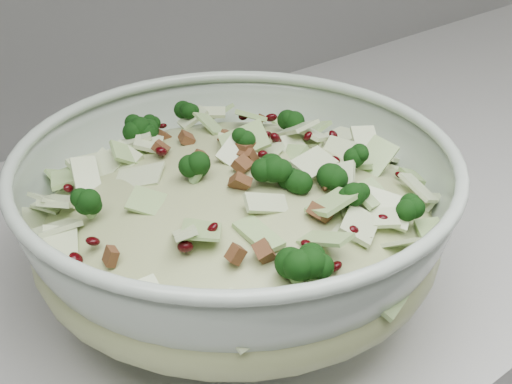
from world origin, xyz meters
The scene contains 2 objects.
mixing_bowl centered at (-0.06, 1.60, 0.97)m, with size 0.46×0.46×0.14m.
salad centered at (-0.06, 1.60, 1.00)m, with size 0.42×0.42×0.14m.
Camera 1 is at (-0.35, 1.21, 1.29)m, focal length 50.00 mm.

